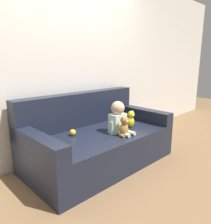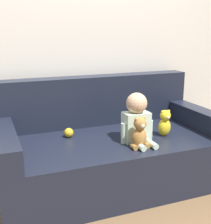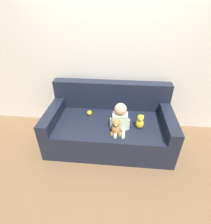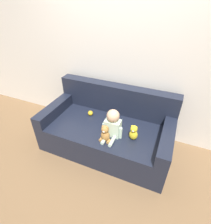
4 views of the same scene
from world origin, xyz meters
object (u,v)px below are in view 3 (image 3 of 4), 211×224
Objects in this scene: couch at (110,125)px; toy_ball at (89,113)px; person_baby at (120,118)px; plush_toy_side at (140,122)px; teddy_bear_brown at (116,128)px.

couch is 23.64× the size of toy_ball.
couch reaches higher than toy_ball.
person_baby reaches higher than toy_ball.
toy_ball is (-0.76, 0.26, -0.07)m from plush_toy_side.
plush_toy_side is at bearing -24.76° from couch.
couch reaches higher than teddy_bear_brown.
toy_ball is at bearing 148.89° from person_baby.
couch is 0.37m from toy_ball.
teddy_bear_brown is 1.08× the size of plush_toy_side.
couch is 0.45m from teddy_bear_brown.
couch is 8.22× the size of plush_toy_side.
person_baby is (0.16, -0.23, 0.31)m from couch.
person_baby reaches higher than teddy_bear_brown.
teddy_bear_brown is at bearing -44.45° from toy_ball.
couch is at bearing 106.73° from teddy_bear_brown.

